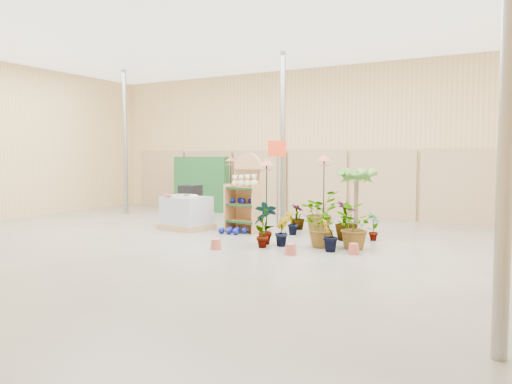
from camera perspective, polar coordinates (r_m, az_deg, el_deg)
room at (r=10.83m, az=-2.91°, el=6.28°), size 15.20×12.10×4.70m
display_shelf at (r=11.92m, az=-1.09°, el=-0.42°), size 0.85×0.60×1.89m
teddy_bears at (r=11.81m, az=-1.21°, el=1.17°), size 0.70×0.18×0.30m
gazing_balls_shelf at (r=11.83m, az=-1.38°, el=-1.03°), size 0.70×0.24×0.13m
gazing_balls_floor at (r=11.64m, az=-2.64°, el=-4.44°), size 0.63×0.39×0.15m
pallet_stack at (r=12.47m, az=-7.96°, el=-2.37°), size 1.28×1.12×0.85m
charcoal_planters at (r=14.10m, az=-7.50°, el=-1.25°), size 0.50×0.50×1.00m
trellis_stock at (r=16.52m, az=-6.30°, el=0.92°), size 2.00×0.30×1.80m
offer_sign at (r=12.59m, az=2.45°, el=3.03°), size 0.50×0.08×2.20m
bird_table_front at (r=10.82m, az=1.22°, el=3.12°), size 0.34×0.34×1.74m
bird_table_right at (r=11.35m, az=7.79°, el=3.59°), size 0.34×0.34×1.84m
bird_table_back at (r=15.18m, az=-2.91°, el=3.59°), size 0.34×0.34×1.81m
palm at (r=11.31m, az=11.42°, el=1.92°), size 0.70×0.70×1.64m
potted_plant_0 at (r=10.22m, az=1.17°, el=-3.51°), size 0.51×0.38×0.90m
potted_plant_1 at (r=10.06m, az=2.89°, el=-4.52°), size 0.40×0.41×0.59m
potted_plant_2 at (r=9.99m, az=7.33°, el=-3.93°), size 0.86×0.92×0.82m
potted_plant_3 at (r=10.87m, az=10.26°, el=-3.22°), size 0.66×0.66×0.86m
potted_plant_4 at (r=10.94m, az=13.26°, el=-3.81°), size 0.28×0.37×0.63m
potted_plant_5 at (r=11.48m, az=4.07°, el=-3.57°), size 0.38×0.37×0.54m
potted_plant_6 at (r=11.78m, az=7.22°, el=-2.26°), size 0.98×1.07×1.01m
potted_plant_8 at (r=9.85m, az=0.77°, el=-4.15°), size 0.33×0.44×0.77m
potted_plant_9 at (r=9.51m, az=8.36°, el=-4.91°), size 0.39×0.43×0.63m
potted_plant_10 at (r=9.87m, az=10.90°, el=-3.92°), size 0.88×0.79×0.87m
potted_plant_11 at (r=12.37m, az=4.76°, el=-2.82°), size 0.47×0.47×0.63m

